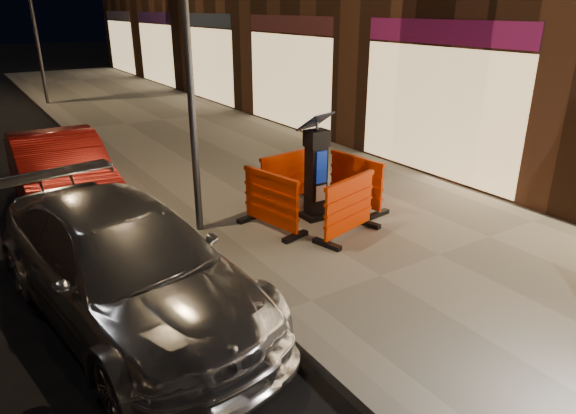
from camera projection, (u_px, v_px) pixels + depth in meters
ground_plane at (278, 322)px, 6.62m from camera, size 120.00×120.00×0.00m
sidewalk at (439, 259)px, 8.12m from camera, size 6.00×60.00×0.15m
kerb at (278, 317)px, 6.60m from camera, size 0.30×60.00×0.15m
parking_kiosk at (316, 170)px, 9.17m from camera, size 0.68×0.68×1.84m
barrier_front at (349, 207)px, 8.58m from camera, size 1.41×0.87×1.03m
barrier_back at (287, 178)px, 10.06m from camera, size 1.38×0.70×1.03m
barrier_kerbside at (271, 202)px, 8.84m from camera, size 0.81×1.40×1.03m
barrier_bldgside at (356, 182)px, 9.81m from camera, size 0.72×1.38×1.03m
car_silver at (133, 315)px, 6.77m from camera, size 2.80×5.38×1.49m
car_red at (67, 209)px, 10.34m from camera, size 1.64×4.55×1.49m
street_lamp_mid at (188, 52)px, 7.94m from camera, size 0.12×0.12×6.00m
street_lamp_far at (34, 25)px, 19.65m from camera, size 0.12×0.12×6.00m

